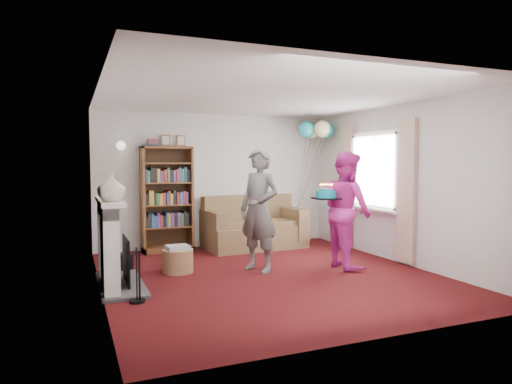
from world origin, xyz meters
name	(u,v)px	position (x,y,z in m)	size (l,w,h in m)	color
ground	(269,275)	(0.00, 0.00, 0.00)	(5.00, 5.00, 0.00)	#37080D
wall_back	(216,180)	(0.00, 2.51, 1.25)	(4.50, 0.02, 2.50)	silver
wall_left	(98,191)	(-2.26, 0.00, 1.25)	(0.02, 5.00, 2.50)	silver
wall_right	(400,184)	(2.26, 0.00, 1.25)	(0.02, 5.00, 2.50)	silver
ceiling	(270,96)	(0.00, 0.00, 2.50)	(4.50, 5.00, 0.01)	white
fireplace	(113,247)	(-2.09, 0.19, 0.51)	(0.55, 1.80, 1.12)	#3F3F42
window_bay	(374,185)	(2.21, 0.60, 1.20)	(0.14, 2.02, 2.20)	white
wall_sconce	(121,145)	(-1.75, 2.36, 1.88)	(0.16, 0.23, 0.16)	gold
bookcase	(166,200)	(-0.99, 2.30, 0.92)	(0.89, 0.42, 2.08)	#472B14
sofa	(253,228)	(0.58, 2.07, 0.36)	(1.81, 0.96, 0.96)	brown
wicker_basket	(178,260)	(-1.16, 0.65, 0.18)	(0.45, 0.45, 0.39)	#956745
person_striped	(259,210)	(-0.03, 0.31, 0.90)	(0.66, 0.43, 1.80)	black
person_magenta	(347,209)	(1.30, 0.04, 0.88)	(0.85, 0.66, 1.75)	#CC2894
birthday_cake	(326,194)	(0.91, -0.01, 1.12)	(0.35, 0.35, 0.22)	black
balloons	(317,130)	(1.85, 1.95, 2.22)	(0.87, 0.75, 1.69)	#3F3F3F
mantel_vase	(111,187)	(-2.12, -0.15, 1.29)	(0.33, 0.33, 0.34)	beige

